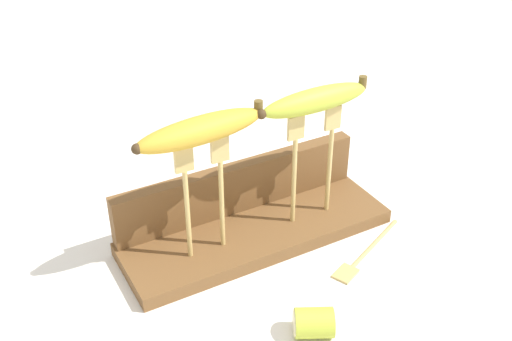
{
  "coord_description": "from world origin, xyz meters",
  "views": [
    {
      "loc": [
        -0.37,
        -0.66,
        0.59
      ],
      "look_at": [
        0.0,
        0.0,
        0.12
      ],
      "focal_mm": 43.38,
      "sensor_mm": 36.0,
      "label": 1
    }
  ],
  "objects_px": {
    "banana_raised_right": "(316,100)",
    "banana_raised_left": "(201,130)",
    "fork_stand_left": "(204,188)",
    "banana_chunk_near": "(313,323)",
    "fork_fallen_near": "(361,256)",
    "fork_stand_right": "(313,155)"
  },
  "relations": [
    {
      "from": "banana_raised_left",
      "to": "banana_chunk_near",
      "type": "height_order",
      "value": "banana_raised_left"
    },
    {
      "from": "fork_stand_left",
      "to": "banana_raised_right",
      "type": "xyz_separation_m",
      "value": [
        0.18,
        -0.0,
        0.09
      ]
    },
    {
      "from": "banana_raised_left",
      "to": "banana_chunk_near",
      "type": "distance_m",
      "value": 0.28
    },
    {
      "from": "banana_raised_right",
      "to": "banana_raised_left",
      "type": "bearing_deg",
      "value": -180.0
    },
    {
      "from": "banana_chunk_near",
      "to": "fork_stand_left",
      "type": "bearing_deg",
      "value": 105.94
    },
    {
      "from": "fork_stand_right",
      "to": "banana_raised_left",
      "type": "height_order",
      "value": "banana_raised_left"
    },
    {
      "from": "banana_chunk_near",
      "to": "fork_fallen_near",
      "type": "bearing_deg",
      "value": 31.65
    },
    {
      "from": "fork_fallen_near",
      "to": "fork_stand_left",
      "type": "bearing_deg",
      "value": 152.5
    },
    {
      "from": "fork_fallen_near",
      "to": "banana_chunk_near",
      "type": "distance_m",
      "value": 0.17
    },
    {
      "from": "fork_stand_right",
      "to": "banana_chunk_near",
      "type": "bearing_deg",
      "value": -122.18
    },
    {
      "from": "fork_stand_left",
      "to": "fork_fallen_near",
      "type": "xyz_separation_m",
      "value": [
        0.2,
        -0.1,
        -0.12
      ]
    },
    {
      "from": "banana_raised_left",
      "to": "banana_chunk_near",
      "type": "relative_size",
      "value": 3.09
    },
    {
      "from": "fork_fallen_near",
      "to": "banana_chunk_near",
      "type": "xyz_separation_m",
      "value": [
        -0.14,
        -0.09,
        0.02
      ]
    },
    {
      "from": "fork_stand_left",
      "to": "fork_stand_right",
      "type": "height_order",
      "value": "fork_stand_right"
    },
    {
      "from": "fork_stand_left",
      "to": "banana_raised_right",
      "type": "bearing_deg",
      "value": -0.0
    },
    {
      "from": "fork_stand_left",
      "to": "banana_raised_left",
      "type": "relative_size",
      "value": 0.94
    },
    {
      "from": "fork_stand_left",
      "to": "banana_raised_right",
      "type": "relative_size",
      "value": 0.99
    },
    {
      "from": "fork_fallen_near",
      "to": "banana_raised_right",
      "type": "bearing_deg",
      "value": 102.55
    },
    {
      "from": "fork_fallen_near",
      "to": "banana_chunk_near",
      "type": "bearing_deg",
      "value": -148.35
    },
    {
      "from": "fork_stand_right",
      "to": "banana_raised_left",
      "type": "distance_m",
      "value": 0.2
    },
    {
      "from": "banana_raised_right",
      "to": "banana_chunk_near",
      "type": "height_order",
      "value": "banana_raised_right"
    },
    {
      "from": "fork_stand_left",
      "to": "banana_raised_right",
      "type": "height_order",
      "value": "banana_raised_right"
    }
  ]
}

